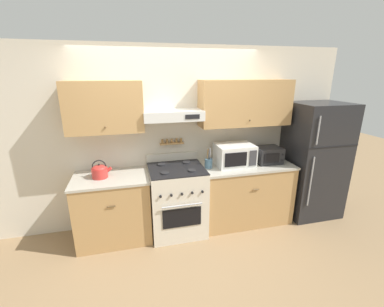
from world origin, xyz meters
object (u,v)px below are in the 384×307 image
Objects in this scene: microwave at (234,155)px; toaster_oven at (268,155)px; tea_kettle at (100,171)px; stove_range at (177,199)px; refrigerator at (314,160)px; utensil_crock at (209,163)px.

microwave is 1.43× the size of toaster_oven.
tea_kettle is 1.84m from microwave.
tea_kettle is 0.69× the size of toaster_oven.
tea_kettle is at bearing 178.02° from stove_range.
refrigerator is at bearing -0.68° from tea_kettle.
utensil_crock is (-0.39, -0.02, -0.08)m from microwave.
tea_kettle is at bearing 179.96° from toaster_oven.
tea_kettle is (-3.15, 0.04, 0.11)m from refrigerator.
stove_range is 0.68m from utensil_crock.
refrigerator is 1.32m from microwave.
stove_range is 1.49m from toaster_oven.
utensil_crock is at bearing -177.41° from microwave.
microwave is at bearing 3.44° from stove_range.
stove_range is 2.21m from refrigerator.
toaster_oven is at bearing -2.12° from microwave.
utensil_crock is at bearing 179.89° from toaster_oven.
toaster_oven is (0.92, -0.00, 0.04)m from utensil_crock.
utensil_crock is (1.45, 0.00, -0.01)m from tea_kettle.
utensil_crock is 0.92m from toaster_oven.
microwave reaches higher than stove_range.
tea_kettle is at bearing -180.00° from utensil_crock.
refrigerator reaches higher than toaster_oven.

